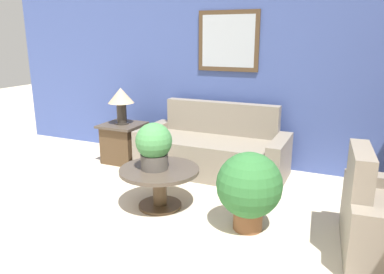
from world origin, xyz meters
TOP-DOWN VIEW (x-y plane):
  - wall_back at (0.00, 3.27)m, footprint 7.58×0.09m
  - couch_main at (0.03, 2.72)m, footprint 2.00×0.87m
  - coffee_table at (-0.11, 1.46)m, footprint 0.87×0.87m
  - side_table at (-1.37, 2.60)m, footprint 0.58×0.58m
  - table_lamp at (-1.37, 2.60)m, footprint 0.38×0.38m
  - potted_plant_on_table at (-0.16, 1.43)m, footprint 0.39×0.39m
  - potted_plant_floor at (0.91, 1.37)m, footprint 0.63×0.63m

SIDE VIEW (x-z plane):
  - side_table at x=-1.37m, z-range 0.01..0.58m
  - couch_main at x=0.03m, z-range -0.16..0.77m
  - coffee_table at x=-0.11m, z-range 0.10..0.55m
  - potted_plant_floor at x=0.91m, z-range 0.05..0.83m
  - potted_plant_on_table at x=-0.16m, z-range 0.46..0.97m
  - table_lamp at x=-1.37m, z-range 0.69..1.22m
  - wall_back at x=0.00m, z-range 0.01..2.61m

